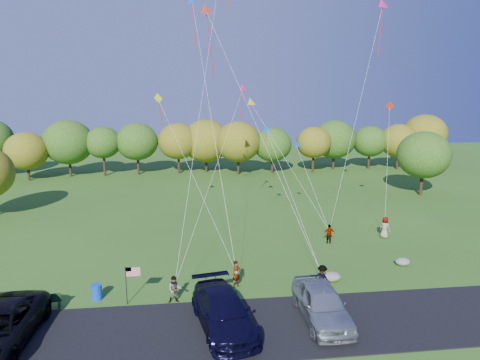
# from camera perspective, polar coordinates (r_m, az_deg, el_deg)

# --- Properties ---
(ground) EXTENTS (140.00, 140.00, 0.00)m
(ground) POSITION_cam_1_polar(r_m,az_deg,el_deg) (26.70, -0.21, -14.74)
(ground) COLOR #305919
(ground) RESTS_ON ground
(asphalt_lane) EXTENTS (44.00, 6.00, 0.06)m
(asphalt_lane) POSITION_cam_1_polar(r_m,az_deg,el_deg) (23.20, 1.00, -19.05)
(asphalt_lane) COLOR black
(asphalt_lane) RESTS_ON ground
(treeline) EXTENTS (76.05, 27.61, 8.54)m
(treeline) POSITION_cam_1_polar(r_m,az_deg,el_deg) (60.63, -4.85, 4.74)
(treeline) COLOR #3D2A16
(treeline) RESTS_ON ground
(minivan_navy) EXTENTS (3.55, 6.46, 1.77)m
(minivan_navy) POSITION_cam_1_polar(r_m,az_deg,el_deg) (22.72, -2.21, -17.10)
(minivan_navy) COLOR black
(minivan_navy) RESTS_ON asphalt_lane
(minivan_silver) EXTENTS (2.31, 5.55, 1.88)m
(minivan_silver) POSITION_cam_1_polar(r_m,az_deg,el_deg) (23.73, 10.86, -15.85)
(minivan_silver) COLOR #A2A8AD
(minivan_silver) RESTS_ON asphalt_lane
(flyer_a) EXTENTS (0.74, 0.71, 1.71)m
(flyer_a) POSITION_cam_1_polar(r_m,az_deg,el_deg) (26.99, -0.50, -12.43)
(flyer_a) COLOR #4C4C59
(flyer_a) RESTS_ON ground
(flyer_b) EXTENTS (0.80, 0.64, 1.59)m
(flyer_b) POSITION_cam_1_polar(r_m,az_deg,el_deg) (25.51, -8.70, -14.22)
(flyer_b) COLOR #4C4C59
(flyer_b) RESTS_ON ground
(flyer_c) EXTENTS (1.20, 1.17, 1.65)m
(flyer_c) POSITION_cam_1_polar(r_m,az_deg,el_deg) (26.97, 10.89, -12.73)
(flyer_c) COLOR #4C4C59
(flyer_c) RESTS_ON ground
(flyer_d) EXTENTS (0.95, 0.46, 1.57)m
(flyer_d) POSITION_cam_1_polar(r_m,az_deg,el_deg) (35.00, 11.82, -7.04)
(flyer_d) COLOR #4C4C59
(flyer_d) RESTS_ON ground
(flyer_e) EXTENTS (1.01, 1.03, 1.79)m
(flyer_e) POSITION_cam_1_polar(r_m,az_deg,el_deg) (37.37, 18.73, -6.03)
(flyer_e) COLOR #4C4C59
(flyer_e) RESTS_ON ground
(park_bench) EXTENTS (1.64, 0.51, 0.91)m
(park_bench) POSITION_cam_1_polar(r_m,az_deg,el_deg) (26.93, -24.50, -14.48)
(park_bench) COLOR black
(park_bench) RESTS_ON ground
(trash_barrel) EXTENTS (0.61, 0.61, 0.92)m
(trash_barrel) POSITION_cam_1_polar(r_m,az_deg,el_deg) (27.03, -18.56, -13.96)
(trash_barrel) COLOR blue
(trash_barrel) RESTS_ON ground
(flag_assembly) EXTENTS (0.84, 0.54, 2.26)m
(flag_assembly) POSITION_cam_1_polar(r_m,az_deg,el_deg) (25.44, -14.44, -12.35)
(flag_assembly) COLOR black
(flag_assembly) RESTS_ON ground
(boulder_near) EXTENTS (1.19, 0.93, 0.60)m
(boulder_near) POSITION_cam_1_polar(r_m,az_deg,el_deg) (28.58, 12.11, -12.49)
(boulder_near) COLOR #A0958B
(boulder_near) RESTS_ON ground
(boulder_far) EXTENTS (1.03, 0.86, 0.54)m
(boulder_far) POSITION_cam_1_polar(r_m,az_deg,el_deg) (32.36, 20.87, -10.14)
(boulder_far) COLOR gray
(boulder_far) RESTS_ON ground
(kites_aloft) EXTENTS (20.17, 6.99, 17.81)m
(kites_aloft) POSITION_cam_1_polar(r_m,az_deg,el_deg) (37.20, 1.91, 19.87)
(kites_aloft) COLOR red
(kites_aloft) RESTS_ON ground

